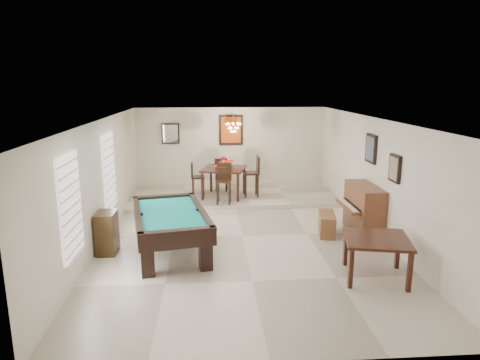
{
  "coord_description": "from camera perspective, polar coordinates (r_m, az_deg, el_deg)",
  "views": [
    {
      "loc": [
        -0.71,
        -9.05,
        3.36
      ],
      "look_at": [
        0.0,
        0.6,
        1.15
      ],
      "focal_mm": 32.0,
      "sensor_mm": 36.0,
      "label": 1
    }
  ],
  "objects": [
    {
      "name": "flower_vase",
      "position": [
        12.25,
        -2.2,
        2.68
      ],
      "size": [
        0.13,
        0.13,
        0.22
      ],
      "primitive_type": null,
      "rotation": [
        0.0,
        0.0,
        0.04
      ],
      "color": "red",
      "rests_on": "dining_table"
    },
    {
      "name": "ceiling",
      "position": [
        9.11,
        0.28,
        8.08
      ],
      "size": [
        6.0,
        9.0,
        0.04
      ],
      "primitive_type": "cube",
      "color": "white",
      "rests_on": "wall_back"
    },
    {
      "name": "ground_plane",
      "position": [
        9.68,
        0.26,
        -7.5
      ],
      "size": [
        6.0,
        9.0,
        0.02
      ],
      "primitive_type": "cube",
      "color": "beige"
    },
    {
      "name": "dining_chair_north",
      "position": [
        13.06,
        -2.47,
        0.79
      ],
      "size": [
        0.42,
        0.42,
        1.02
      ],
      "primitive_type": null,
      "rotation": [
        0.0,
        0.0,
        3.03
      ],
      "color": "black",
      "rests_on": "dining_step"
    },
    {
      "name": "dining_chair_west",
      "position": [
        12.37,
        -5.6,
        0.03
      ],
      "size": [
        0.38,
        0.38,
        1.01
      ],
      "primitive_type": null,
      "rotation": [
        0.0,
        0.0,
        1.58
      ],
      "color": "black",
      "rests_on": "dining_step"
    },
    {
      "name": "pool_table",
      "position": [
        8.77,
        -9.24,
        -6.92
      ],
      "size": [
        1.82,
        2.72,
        0.84
      ],
      "primitive_type": null,
      "rotation": [
        0.0,
        0.0,
        0.2
      ],
      "color": "black",
      "rests_on": "ground_plane"
    },
    {
      "name": "apothecary_chest",
      "position": [
        9.03,
        -17.33,
        -6.71
      ],
      "size": [
        0.38,
        0.56,
        0.85
      ],
      "primitive_type": "cube",
      "color": "black",
      "rests_on": "ground_plane"
    },
    {
      "name": "right_picture_lower",
      "position": [
        9.0,
        19.94,
        1.46
      ],
      "size": [
        0.06,
        0.45,
        0.55
      ],
      "primitive_type": "cube",
      "color": "gray",
      "rests_on": "wall_right"
    },
    {
      "name": "wall_left",
      "position": [
        9.56,
        -17.96,
        -0.22
      ],
      "size": [
        0.04,
        9.0,
        2.6
      ],
      "primitive_type": "cube",
      "color": "silver",
      "rests_on": "ground_plane"
    },
    {
      "name": "piano_bench",
      "position": [
        9.92,
        11.49,
        -5.75
      ],
      "size": [
        0.49,
        0.91,
        0.48
      ],
      "primitive_type": "cube",
      "rotation": [
        0.0,
        0.0,
        -0.19
      ],
      "color": "brown",
      "rests_on": "ground_plane"
    },
    {
      "name": "window_left_front",
      "position": [
        7.47,
        -21.67,
        -3.27
      ],
      "size": [
        0.06,
        1.0,
        1.7
      ],
      "primitive_type": "cube",
      "color": "white",
      "rests_on": "wall_left"
    },
    {
      "name": "chandelier",
      "position": [
        12.33,
        -0.9,
        7.46
      ],
      "size": [
        0.44,
        0.44,
        0.6
      ],
      "primitive_type": null,
      "color": "#FFE5B2",
      "rests_on": "ceiling"
    },
    {
      "name": "square_table",
      "position": [
        7.95,
        17.62,
        -9.85
      ],
      "size": [
        1.28,
        1.28,
        0.74
      ],
      "primitive_type": null,
      "rotation": [
        0.0,
        0.0,
        -0.22
      ],
      "color": "black",
      "rests_on": "ground_plane"
    },
    {
      "name": "dining_table",
      "position": [
        12.37,
        -2.17,
        -0.02
      ],
      "size": [
        1.42,
        1.42,
        0.97
      ],
      "primitive_type": null,
      "rotation": [
        0.0,
        0.0,
        -0.25
      ],
      "color": "black",
      "rests_on": "dining_step"
    },
    {
      "name": "back_mirror",
      "position": [
        13.65,
        -9.24,
        6.13
      ],
      "size": [
        0.55,
        0.06,
        0.65
      ],
      "primitive_type": "cube",
      "color": "white",
      "rests_on": "wall_back"
    },
    {
      "name": "right_picture_upper",
      "position": [
        10.15,
        17.08,
        4.03
      ],
      "size": [
        0.06,
        0.55,
        0.65
      ],
      "primitive_type": "cube",
      "color": "slate",
      "rests_on": "wall_right"
    },
    {
      "name": "wall_back",
      "position": [
        13.73,
        -1.2,
        4.23
      ],
      "size": [
        6.0,
        0.04,
        2.6
      ],
      "primitive_type": "cube",
      "color": "silver",
      "rests_on": "ground_plane"
    },
    {
      "name": "dining_chair_east",
      "position": [
        12.38,
        1.48,
        0.5
      ],
      "size": [
        0.45,
        0.45,
        1.18
      ],
      "primitive_type": null,
      "rotation": [
        0.0,
        0.0,
        -1.54
      ],
      "color": "black",
      "rests_on": "dining_step"
    },
    {
      "name": "wall_right",
      "position": [
        10.0,
        17.68,
        0.36
      ],
      "size": [
        0.04,
        9.0,
        2.6
      ],
      "primitive_type": "cube",
      "color": "silver",
      "rests_on": "ground_plane"
    },
    {
      "name": "dining_chair_south",
      "position": [
        11.64,
        -2.19,
        -0.51
      ],
      "size": [
        0.45,
        0.45,
        1.1
      ],
      "primitive_type": null,
      "rotation": [
        0.0,
        0.0,
        -0.11
      ],
      "color": "black",
      "rests_on": "dining_step"
    },
    {
      "name": "upright_piano",
      "position": [
        9.96,
        15.43,
        -3.91
      ],
      "size": [
        0.76,
        1.36,
        1.13
      ],
      "primitive_type": null,
      "color": "brown",
      "rests_on": "ground_plane"
    },
    {
      "name": "wall_front",
      "position": [
        5.05,
        4.36,
        -11.25
      ],
      "size": [
        6.0,
        0.04,
        2.6
      ],
      "primitive_type": "cube",
      "color": "silver",
      "rests_on": "ground_plane"
    },
    {
      "name": "dining_step",
      "position": [
        12.76,
        -0.88,
        -2.13
      ],
      "size": [
        6.0,
        2.5,
        0.12
      ],
      "primitive_type": "cube",
      "color": "beige",
      "rests_on": "ground_plane"
    },
    {
      "name": "back_painting",
      "position": [
        13.61,
        -1.21,
        6.7
      ],
      "size": [
        0.75,
        0.06,
        0.95
      ],
      "primitive_type": "cube",
      "color": "#D84C14",
      "rests_on": "wall_back"
    },
    {
      "name": "window_left_rear",
      "position": [
        10.1,
        -17.05,
        1.11
      ],
      "size": [
        0.06,
        1.0,
        1.7
      ],
      "primitive_type": "cube",
      "color": "white",
      "rests_on": "wall_left"
    }
  ]
}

